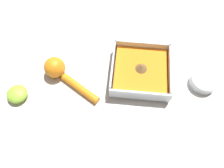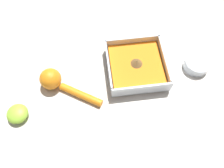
% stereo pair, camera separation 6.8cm
% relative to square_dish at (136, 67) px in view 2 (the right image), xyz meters
% --- Properties ---
extents(ground_plane, '(4.00, 4.00, 0.00)m').
position_rel_square_dish_xyz_m(ground_plane, '(0.00, 0.00, -0.02)').
color(ground_plane, beige).
extents(square_dish, '(0.19, 0.19, 0.06)m').
position_rel_square_dish_xyz_m(square_dish, '(0.00, 0.00, 0.00)').
color(square_dish, silver).
rests_on(square_dish, ground_plane).
extents(spice_bowl, '(0.08, 0.08, 0.03)m').
position_rel_square_dish_xyz_m(spice_bowl, '(0.20, -0.01, -0.00)').
color(spice_bowl, silver).
rests_on(spice_bowl, ground_plane).
extents(lemon_squeezer, '(0.19, 0.14, 0.07)m').
position_rel_square_dish_xyz_m(lemon_squeezer, '(-0.26, -0.03, 0.01)').
color(lemon_squeezer, orange).
rests_on(lemon_squeezer, ground_plane).
extents(lemon_half, '(0.06, 0.06, 0.03)m').
position_rel_square_dish_xyz_m(lemon_half, '(-0.38, -0.12, -0.00)').
color(lemon_half, '#93CC38').
rests_on(lemon_half, ground_plane).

